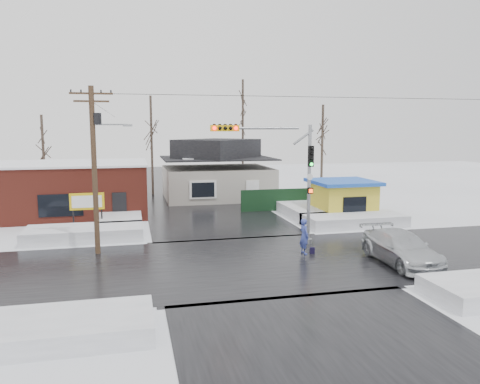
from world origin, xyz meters
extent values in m
plane|color=white|center=(0.00, 0.00, 0.00)|extent=(120.00, 120.00, 0.00)
cube|color=black|center=(0.00, 0.00, 0.01)|extent=(10.00, 120.00, 0.02)
cube|color=black|center=(0.00, 0.00, 0.01)|extent=(120.00, 10.00, 0.02)
cube|color=white|center=(-9.00, 7.00, 0.40)|extent=(7.00, 3.00, 0.80)
cube|color=white|center=(9.00, 7.00, 0.40)|extent=(7.00, 3.00, 0.80)
cube|color=white|center=(-9.00, -7.00, 0.35)|extent=(7.00, 3.00, 0.70)
cube|color=white|center=(-7.00, 12.00, 0.40)|extent=(3.00, 8.00, 0.80)
cube|color=white|center=(7.00, 12.00, 0.40)|extent=(3.00, 8.00, 0.80)
cylinder|color=gray|center=(4.00, 3.00, 3.50)|extent=(0.20, 0.20, 7.00)
cylinder|color=gray|center=(4.00, 3.00, 0.15)|extent=(0.50, 0.50, 0.30)
cylinder|color=gray|center=(1.00, 3.00, 6.80)|extent=(4.60, 0.14, 0.14)
cube|color=gold|center=(-1.00, 3.00, 6.80)|extent=(1.60, 0.28, 0.35)
sphere|color=#FF0C0C|center=(-1.60, 2.84, 6.80)|extent=(0.20, 0.20, 0.20)
sphere|color=#FF0C0C|center=(-0.40, 2.84, 6.80)|extent=(0.20, 0.20, 0.20)
cube|color=black|center=(4.00, 2.80, 5.20)|extent=(0.30, 0.22, 1.20)
sphere|color=#0CE533|center=(4.00, 2.66, 4.75)|extent=(0.18, 0.18, 0.18)
cube|color=black|center=(4.00, 2.80, 3.20)|extent=(0.30, 0.20, 0.35)
cylinder|color=#382619|center=(-8.00, 3.50, 4.50)|extent=(0.28, 0.28, 9.00)
cube|color=#382619|center=(-8.00, 3.50, 8.60)|extent=(2.20, 0.10, 0.10)
cube|color=#382619|center=(-8.00, 3.50, 8.20)|extent=(1.80, 0.10, 0.10)
cylinder|color=black|center=(-7.75, 3.50, 7.30)|extent=(0.44, 0.44, 0.60)
cylinder|color=gray|center=(-7.10, 3.50, 7.00)|extent=(1.80, 0.08, 0.08)
cube|color=gray|center=(-6.20, 3.50, 6.95)|extent=(0.50, 0.22, 0.12)
cube|color=maroon|center=(-11.00, 16.00, 2.00)|extent=(12.00, 8.00, 4.00)
cube|color=white|center=(-11.00, 16.00, 4.05)|extent=(12.20, 8.20, 0.15)
cube|color=black|center=(-11.00, 11.98, 1.40)|extent=(3.00, 0.08, 1.60)
cube|color=black|center=(-7.00, 11.98, 1.10)|extent=(1.00, 0.08, 2.20)
cylinder|color=black|center=(-9.90, 9.50, 0.90)|extent=(0.10, 0.10, 1.80)
cylinder|color=black|center=(-8.10, 9.50, 0.90)|extent=(0.10, 0.10, 1.80)
cube|color=gold|center=(-9.00, 9.50, 2.00)|extent=(2.20, 0.18, 1.10)
cube|color=white|center=(-9.00, 9.39, 2.00)|extent=(1.90, 0.02, 0.80)
cube|color=#A69F96|center=(2.00, 22.00, 1.50)|extent=(10.00, 8.00, 3.00)
cube|color=black|center=(2.00, 22.00, 3.90)|extent=(10.40, 8.40, 0.12)
pyramid|color=black|center=(2.00, 22.00, 4.86)|extent=(9.00, 7.00, 1.80)
cube|color=maroon|center=(5.20, 23.00, 4.90)|extent=(0.70, 0.70, 1.40)
cube|color=white|center=(0.00, 17.95, 1.40)|extent=(2.40, 0.12, 1.60)
cube|color=gold|center=(9.50, 10.00, 1.30)|extent=(4.00, 4.00, 2.60)
cube|color=blue|center=(9.50, 10.00, 2.75)|extent=(4.60, 4.60, 0.25)
cube|color=black|center=(9.50, 7.97, 1.30)|extent=(1.80, 0.06, 1.20)
cube|color=black|center=(6.50, 14.00, 0.90)|extent=(8.00, 0.12, 1.80)
cylinder|color=#332821|center=(-4.00, 26.00, 5.00)|extent=(0.24, 0.24, 10.00)
cylinder|color=#332821|center=(6.00, 28.00, 6.00)|extent=(0.24, 0.24, 12.00)
cylinder|color=#332821|center=(12.00, 20.00, 4.50)|extent=(0.24, 0.24, 9.00)
cylinder|color=#332821|center=(-14.00, 24.00, 4.00)|extent=(0.24, 0.24, 8.00)
imported|color=#3948A1|center=(2.95, 0.89, 0.97)|extent=(0.56, 0.77, 1.94)
imported|color=silver|center=(7.05, -1.98, 0.80)|extent=(2.33, 5.56, 1.60)
cube|color=black|center=(3.38, 0.78, 0.17)|extent=(0.30, 0.19, 0.35)
camera|label=1|loc=(-6.06, -22.45, 6.86)|focal=35.00mm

